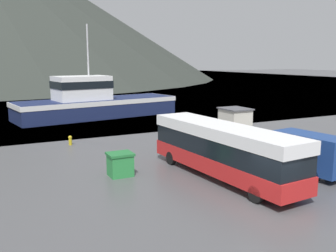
# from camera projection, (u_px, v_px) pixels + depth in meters

# --- Properties ---
(ground_plane) EXTENTS (400.00, 400.00, 0.00)m
(ground_plane) POSITION_uv_depth(u_px,v_px,m) (270.00, 209.00, 18.02)
(ground_plane) COLOR #4C4C4F
(water_surface) EXTENTS (240.00, 240.00, 0.00)m
(water_surface) POSITION_uv_depth(u_px,v_px,m) (16.00, 79.00, 141.57)
(water_surface) COLOR slate
(water_surface) RESTS_ON ground
(tour_bus) EXTENTS (3.46, 11.88, 3.25)m
(tour_bus) POSITION_uv_depth(u_px,v_px,m) (222.00, 148.00, 22.56)
(tour_bus) COLOR red
(tour_bus) RESTS_ON ground
(delivery_van) EXTENTS (2.66, 6.56, 2.59)m
(delivery_van) POSITION_uv_depth(u_px,v_px,m) (301.00, 152.00, 23.67)
(delivery_van) COLOR navy
(delivery_van) RESTS_ON ground
(fishing_boat) EXTENTS (20.83, 8.94, 11.33)m
(fishing_boat) POSITION_uv_depth(u_px,v_px,m) (94.00, 102.00, 46.62)
(fishing_boat) COLOR #19234C
(fishing_boat) RESTS_ON water_surface
(storage_bin) EXTENTS (1.53, 1.34, 1.46)m
(storage_bin) POSITION_uv_depth(u_px,v_px,m) (120.00, 164.00, 23.10)
(storage_bin) COLOR #287F3D
(storage_bin) RESTS_ON ground
(dock_kiosk) EXTENTS (2.43, 2.92, 2.48)m
(dock_kiosk) POSITION_uv_depth(u_px,v_px,m) (235.00, 121.00, 36.44)
(dock_kiosk) COLOR beige
(dock_kiosk) RESTS_ON ground
(mooring_bollard) EXTENTS (0.31, 0.31, 0.81)m
(mooring_bollard) POSITION_uv_depth(u_px,v_px,m) (70.00, 140.00, 31.52)
(mooring_bollard) COLOR #B29919
(mooring_bollard) RESTS_ON ground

